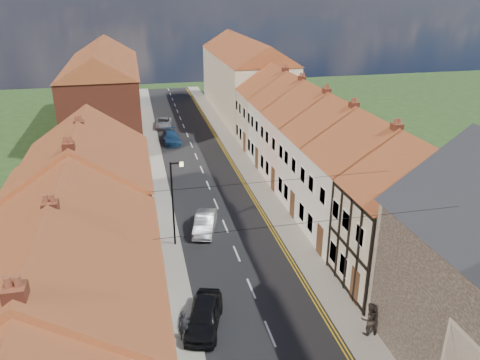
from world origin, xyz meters
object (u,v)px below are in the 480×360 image
at_px(car_near, 204,316).
at_px(pedestrian_left_b, 184,326).
at_px(car_mid, 205,223).
at_px(car_distant, 163,123).
at_px(lamppost, 174,199).
at_px(car_far, 171,137).
at_px(pedestrian_right, 369,319).

distance_m(car_near, pedestrian_left_b, 1.42).
xyz_separation_m(car_mid, car_distant, (-0.97, 28.38, -0.06)).
relative_size(lamppost, car_far, 1.35).
bearing_deg(car_near, pedestrian_left_b, -126.33).
height_order(lamppost, car_distant, lamppost).
height_order(lamppost, car_near, lamppost).
height_order(car_far, pedestrian_right, pedestrian_right).
relative_size(car_far, car_distant, 1.04).
xyz_separation_m(car_mid, pedestrian_right, (6.38, -12.82, 0.38)).
xyz_separation_m(car_far, pedestrian_left_b, (-2.18, -32.84, 0.29)).
height_order(car_mid, pedestrian_right, pedestrian_right).
xyz_separation_m(car_near, pedestrian_right, (8.01, -2.49, 0.33)).
relative_size(car_near, car_far, 0.93).
height_order(car_far, car_distant, car_far).
relative_size(car_distant, pedestrian_left_b, 2.60).
bearing_deg(car_distant, pedestrian_right, -73.14).
relative_size(lamppost, pedestrian_left_b, 3.66).
bearing_deg(car_far, pedestrian_left_b, -96.18).
bearing_deg(car_far, car_mid, -90.85).
bearing_deg(car_near, car_mid, 98.15).
distance_m(car_mid, pedestrian_right, 14.33).
bearing_deg(car_distant, lamppost, -85.68).
xyz_separation_m(car_near, car_distant, (0.66, 38.71, -0.11)).
relative_size(lamppost, car_distant, 1.41).
bearing_deg(pedestrian_right, car_far, -74.08).
bearing_deg(lamppost, pedestrian_left_b, -93.08).
distance_m(pedestrian_right, pedestrian_left_b, 9.29).
bearing_deg(car_mid, car_far, 107.46).
xyz_separation_m(car_near, car_far, (1.05, 32.01, -0.06)).
distance_m(car_near, car_mid, 10.46).
height_order(car_distant, pedestrian_left_b, pedestrian_left_b).
bearing_deg(car_near, car_far, 105.24).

